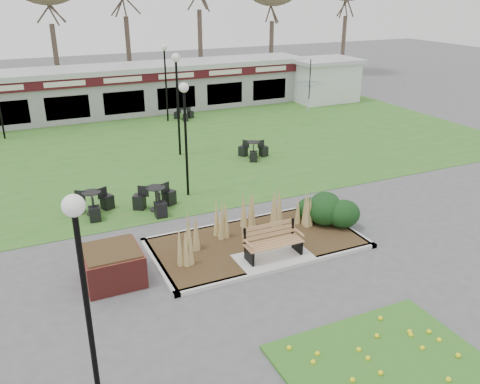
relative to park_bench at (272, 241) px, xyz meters
name	(u,v)px	position (x,y,z in m)	size (l,w,h in m)	color
ground	(276,263)	(0.00, -0.25, -0.59)	(100.00, 100.00, 0.00)	#515154
lawn	(157,149)	(0.00, 11.75, -0.58)	(34.00, 16.00, 0.02)	#2C6B21
flower_bed	(382,361)	(0.00, -4.85, -0.52)	(4.20, 3.00, 0.16)	#2B611B
planting_bed	(291,224)	(1.27, 1.10, -0.22)	(6.75, 3.40, 1.27)	#342715
park_bench	(272,241)	(0.00, 0.00, 0.00)	(1.70, 0.66, 0.93)	#AB754D
brick_planter	(112,265)	(-4.40, 0.75, -0.11)	(1.50, 1.50, 0.95)	maroon
food_pavilion	(118,90)	(0.00, 19.71, 0.89)	(24.60, 3.40, 2.90)	#97979A
service_hut	(324,79)	(13.50, 17.75, 0.86)	(4.40, 3.40, 2.83)	silver
lamp_post_near_left	(81,263)	(-5.59, -3.75, 2.62)	(0.36, 0.36, 4.40)	black
lamp_post_mid_left	(185,115)	(-0.58, 5.58, 2.50)	(0.35, 0.35, 4.24)	black
lamp_post_mid_right	(177,82)	(0.72, 10.38, 2.79)	(0.38, 0.38, 4.64)	black
lamp_post_far_right	(165,66)	(2.13, 16.75, 2.59)	(0.36, 0.36, 4.36)	black
bistro_set_a	(93,207)	(-4.13, 5.34, -0.30)	(1.53, 1.38, 0.81)	black
bistro_set_b	(253,152)	(3.63, 8.55, -0.32)	(1.27, 1.41, 0.75)	black
bistro_set_c	(156,202)	(-2.05, 4.75, -0.29)	(1.60, 1.42, 0.85)	black
bistro_set_d	(184,116)	(3.14, 16.75, -0.36)	(1.18, 1.14, 0.64)	black
patio_umbrella	(309,96)	(9.17, 12.75, 1.01)	(2.18, 2.21, 2.52)	black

